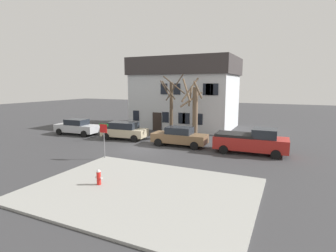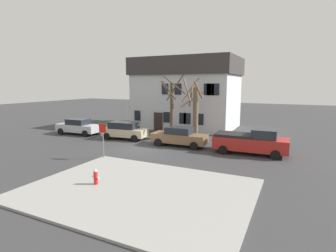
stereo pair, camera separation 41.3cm
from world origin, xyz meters
name	(u,v)px [view 1 (the left image)]	position (x,y,z in m)	size (l,w,h in m)	color
ground_plane	(141,149)	(0.00, 0.00, 0.00)	(120.00, 120.00, 0.00)	#38383A
sidewalk_slab	(142,190)	(4.58, -7.63, 0.06)	(11.09, 8.29, 0.12)	#999993
building_main	(185,93)	(-0.87, 12.37, 4.30)	(12.29, 8.25, 8.44)	silver
tree_bare_near	(171,106)	(0.50, 5.07, 3.16)	(2.55, 2.56, 6.35)	#4C3D2D
tree_bare_mid	(194,109)	(2.63, 5.74, 2.97)	(2.43, 3.09, 5.97)	brown
car_silver_sedan	(77,127)	(-9.38, 2.56, 0.84)	(4.87, 2.15, 1.66)	#B7BABF
car_beige_wagon	(124,130)	(-3.46, 2.66, 0.88)	(4.55, 2.33, 1.69)	#C6B793
car_brown_sedan	(179,136)	(2.52, 2.31, 0.83)	(4.83, 2.04, 1.66)	brown
pickup_truck_red	(251,141)	(8.52, 2.35, 0.97)	(5.56, 2.42, 2.00)	#AD231E
fire_hydrant	(99,177)	(2.25, -8.06, 0.54)	(0.42, 0.22, 0.81)	red
street_sign_pole	(104,134)	(-0.74, -3.81, 1.82)	(0.76, 0.07, 2.58)	slate
bicycle_leaning	(125,131)	(-4.86, 4.80, 0.37)	(1.74, 0.25, 1.03)	black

